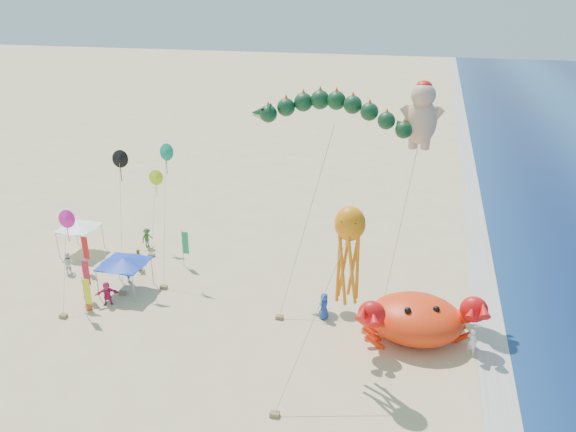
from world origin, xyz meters
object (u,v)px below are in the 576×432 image
object	(u,v)px
canopy_white	(78,226)
crab_inflatable	(416,318)
dragon_kite	(332,117)
canopy_blue	(124,261)
cherub_kite	(422,114)
octopus_kite	(349,248)

from	to	relation	value
canopy_white	crab_inflatable	bearing A→B (deg)	-12.12
dragon_kite	canopy_blue	xyz separation A→B (m)	(-14.27, -5.33, -10.34)
cherub_kite	canopy_white	distance (m)	29.41
crab_inflatable	canopy_blue	size ratio (longest dim) A/B	2.35
canopy_blue	canopy_white	world-z (taller)	same
octopus_kite	canopy_white	distance (m)	26.77
octopus_kite	canopy_blue	world-z (taller)	octopus_kite
octopus_kite	dragon_kite	bearing A→B (deg)	105.67
crab_inflatable	dragon_kite	world-z (taller)	dragon_kite
crab_inflatable	dragon_kite	bearing A→B (deg)	137.19
cherub_kite	canopy_white	xyz separation A→B (m)	(-27.33, -0.20, -10.87)
dragon_kite	cherub_kite	xyz separation A→B (m)	(5.99, -0.11, 0.53)
octopus_kite	canopy_white	size ratio (longest dim) A/B	3.24
dragon_kite	canopy_white	distance (m)	23.72
cherub_kite	octopus_kite	size ratio (longest dim) A/B	1.51
octopus_kite	canopy_blue	size ratio (longest dim) A/B	2.98
crab_inflatable	dragon_kite	xyz separation A→B (m)	(-6.86, 6.36, 11.22)
cherub_kite	canopy_white	world-z (taller)	cherub_kite
canopy_blue	canopy_white	distance (m)	8.68
crab_inflatable	canopy_blue	bearing A→B (deg)	177.22
cherub_kite	canopy_white	bearing A→B (deg)	-179.59
dragon_kite	canopy_white	size ratio (longest dim) A/B	4.43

